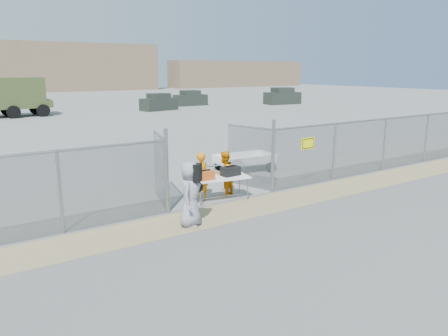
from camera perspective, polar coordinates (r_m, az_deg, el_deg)
ground at (r=12.50m, az=5.14°, el=-6.62°), size 160.00×160.00×0.00m
tarmac_inside at (r=51.85m, az=-25.60°, el=6.98°), size 160.00×80.00×0.01m
dirt_strip at (r=13.25m, az=2.42°, el=-5.41°), size 44.00×1.60×0.01m
distant_hills at (r=88.03m, az=-26.24°, el=11.75°), size 140.00×6.00×9.00m
chain_link_fence at (r=13.75m, az=-0.00°, el=0.00°), size 40.00×0.20×2.20m
folding_table at (r=14.04m, az=-0.41°, el=-2.73°), size 1.93×1.07×0.77m
orange_bag at (r=13.59m, az=-2.33°, el=-0.96°), size 0.46×0.31×0.29m
black_duffel at (r=14.12m, az=0.86°, el=-0.41°), size 0.62×0.38×0.29m
security_worker_left at (r=14.01m, az=-3.11°, el=-1.10°), size 0.60×0.42×1.57m
security_worker_right at (r=14.43m, az=0.06°, el=-0.77°), size 0.91×0.83×1.52m
visitor at (r=11.68m, az=-4.44°, el=-3.42°), size 1.02×1.01×1.78m
utility_trailer at (r=18.08m, az=2.73°, el=0.75°), size 3.22×1.87×0.75m
military_truck at (r=42.89m, az=-26.57°, el=8.22°), size 7.28×2.95×3.42m
parked_vehicle_near at (r=45.50m, az=-8.51°, el=8.51°), size 4.03×2.48×1.70m
parked_vehicle_mid at (r=51.22m, az=-4.42°, el=9.08°), size 3.78×1.74×1.70m
parked_vehicle_far at (r=53.59m, az=7.63°, el=9.29°), size 4.44×2.33×1.93m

